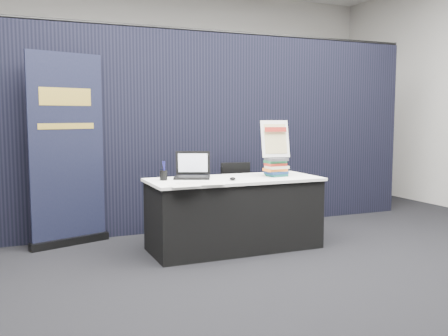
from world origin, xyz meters
TOP-DOWN VIEW (x-y plane):
  - floor at (0.00, 0.00)m, footprint 8.00×8.00m
  - wall_back at (0.00, 4.00)m, footprint 8.00×0.02m
  - drape_partition at (0.00, 1.60)m, footprint 6.00×0.08m
  - display_table at (0.00, 0.55)m, footprint 1.80×0.75m
  - laptop at (-0.42, 0.74)m, footprint 0.44×0.42m
  - mouse at (-0.09, 0.40)m, footprint 0.09×0.11m
  - brochure_left at (-0.53, 0.36)m, footprint 0.31×0.25m
  - brochure_mid at (-0.66, 0.22)m, footprint 0.27×0.19m
  - brochure_right at (-0.40, 0.24)m, footprint 0.28×0.21m
  - pen_cup at (-0.73, 0.67)m, footprint 0.09×0.09m
  - book_stack_tall at (0.48, 0.51)m, footprint 0.22×0.17m
  - book_stack_short at (0.52, 0.64)m, footprint 0.24×0.21m
  - info_sign at (0.48, 0.54)m, footprint 0.32×0.18m
  - pullup_banner at (-1.58, 1.39)m, footprint 0.86×0.37m
  - stacking_chair at (0.33, 1.11)m, footprint 0.43×0.44m

SIDE VIEW (x-z plane):
  - floor at x=0.00m, z-range 0.00..0.00m
  - display_table at x=0.00m, z-range 0.00..0.75m
  - stacking_chair at x=0.33m, z-range 0.05..0.89m
  - brochure_right at x=-0.40m, z-range 0.75..0.75m
  - brochure_mid at x=-0.66m, z-range 0.75..0.75m
  - brochure_left at x=-0.53m, z-range 0.75..0.75m
  - mouse at x=-0.09m, z-range 0.75..0.78m
  - pen_cup at x=-0.73m, z-range 0.75..0.85m
  - book_stack_short at x=0.52m, z-range 0.75..0.86m
  - laptop at x=-0.42m, z-range 0.68..0.95m
  - book_stack_tall at x=0.48m, z-range 0.75..0.95m
  - pullup_banner at x=-1.58m, z-range -0.12..1.94m
  - info_sign at x=0.48m, z-range 0.94..1.35m
  - drape_partition at x=0.00m, z-range 0.00..2.40m
  - wall_back at x=0.00m, z-range 0.00..3.50m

